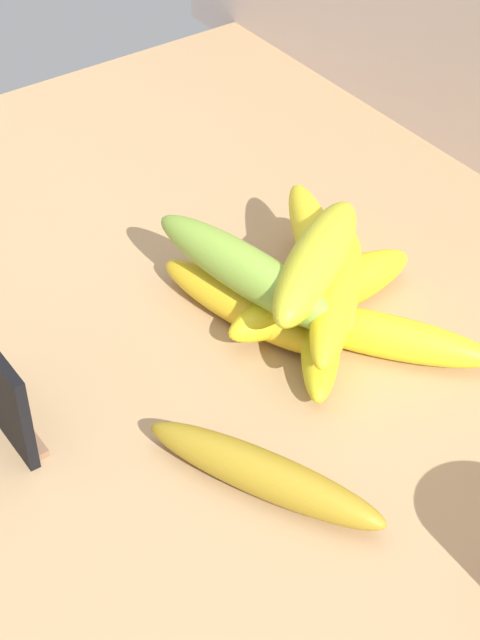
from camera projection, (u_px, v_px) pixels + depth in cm
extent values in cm
cube|color=tan|center=(241.00, 420.00, 78.63)|extent=(110.00, 76.00, 3.00)
cube|color=#875E44|center=(12.00, 416.00, 76.50)|extent=(9.90, 1.20, 0.60)
ellipsoid|color=yellow|center=(321.00, 332.00, 81.58)|extent=(13.91, 12.56, 3.25)
ellipsoid|color=yellow|center=(241.00, 305.00, 83.99)|extent=(17.24, 7.27, 3.43)
ellipsoid|color=#A1801F|center=(263.00, 474.00, 70.53)|extent=(18.04, 10.89, 3.29)
ellipsoid|color=yellow|center=(322.00, 271.00, 87.46)|extent=(15.86, 16.64, 3.29)
ellipsoid|color=yellow|center=(322.00, 294.00, 84.38)|extent=(4.61, 18.46, 4.27)
ellipsoid|color=yellow|center=(379.00, 335.00, 81.15)|extent=(17.01, 13.80, 3.56)
ellipsoid|color=yellow|center=(320.00, 252.00, 83.93)|extent=(19.15, 11.67, 3.48)
ellipsoid|color=yellow|center=(337.00, 295.00, 79.85)|extent=(14.03, 14.73, 3.43)
ellipsoid|color=#85AD3C|center=(248.00, 271.00, 81.47)|extent=(20.70, 7.38, 3.91)
ellipsoid|color=gold|center=(317.00, 261.00, 80.71)|extent=(12.61, 16.18, 4.35)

